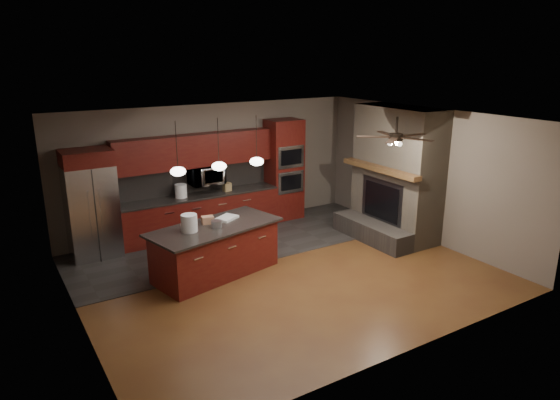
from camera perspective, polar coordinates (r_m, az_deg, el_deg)
ground at (r=9.21m, az=0.45°, el=-8.27°), size 7.00×7.00×0.00m
ceiling at (r=8.43m, az=0.50°, el=9.27°), size 7.00×6.00×0.02m
back_wall at (r=11.29m, az=-7.70°, el=3.75°), size 7.00×0.02×2.80m
right_wall at (r=10.94m, az=16.19°, el=2.83°), size 0.02×6.00×2.80m
left_wall at (r=7.55m, az=-22.66°, el=-3.84°), size 0.02×6.00×2.80m
slate_tile_patch at (r=10.66m, az=-4.74°, el=-4.78°), size 7.00×2.40×0.01m
fireplace_column at (r=10.90m, az=12.96°, el=2.46°), size 1.30×2.10×2.80m
back_cabinetry at (r=11.01m, az=-9.30°, el=0.63°), size 3.59×0.64×2.20m
oven_tower at (r=11.86m, az=0.47°, el=3.48°), size 0.80×0.63×2.38m
microwave at (r=10.98m, az=-8.45°, el=2.83°), size 0.73×0.41×0.50m
refrigerator at (r=10.23m, az=-20.76°, el=-0.47°), size 0.91×0.75×2.13m
kitchen_island at (r=9.06m, az=-7.37°, el=-5.66°), size 2.54×1.57×0.92m
white_bucket at (r=8.65m, az=-10.33°, el=-2.61°), size 0.30×0.30×0.30m
paint_can at (r=8.79m, az=-7.26°, el=-2.75°), size 0.23×0.23×0.13m
paint_tray at (r=9.23m, az=-6.11°, el=-2.05°), size 0.49×0.45×0.04m
cardboard_box at (r=9.02m, az=-8.28°, el=-2.26°), size 0.24×0.19×0.13m
counter_bucket at (r=10.78m, az=-11.26°, el=1.02°), size 0.33×0.33×0.29m
counter_box at (r=11.15m, az=-6.08°, el=1.50°), size 0.18×0.15×0.19m
pendant_left at (r=8.48m, az=-11.57°, el=3.25°), size 0.26×0.26×0.92m
pendant_center at (r=8.76m, az=-6.98°, el=3.88°), size 0.26×0.26×0.92m
pendant_right at (r=9.09m, az=-2.68°, el=4.44°), size 0.26×0.26×0.92m
ceiling_fan at (r=8.98m, az=13.12°, el=7.08°), size 1.27×1.33×0.41m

